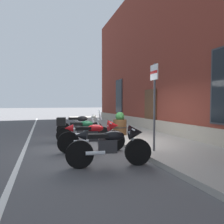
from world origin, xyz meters
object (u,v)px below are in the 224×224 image
Objects in this scene: barrel_planter at (120,125)px; parking_sign at (154,95)px; motorcycle_black_naked at (80,126)px; motorcycle_black_sport at (113,144)px; motorcycle_red_sport at (95,135)px; motorcycle_green_touring at (81,129)px.

parking_sign is at bearing -3.51° from barrel_planter.
motorcycle_black_sport is at bearing -0.97° from motorcycle_black_naked.
parking_sign reaches higher than barrel_planter.
motorcycle_black_naked is at bearing -160.84° from parking_sign.
motorcycle_red_sport is at bearing -123.00° from parking_sign.
motorcycle_green_touring is at bearing -174.48° from motorcycle_red_sport.
barrel_planter is (-2.03, 1.72, 0.02)m from motorcycle_red_sport.
motorcycle_green_touring is at bearing -176.20° from motorcycle_black_sport.
barrel_planter is at bearing 104.19° from motorcycle_green_touring.
motorcycle_green_touring is 1.57m from motorcycle_red_sport.
motorcycle_black_naked is 1.00× the size of motorcycle_red_sport.
parking_sign is 3.26m from barrel_planter.
motorcycle_red_sport is 0.83× the size of parking_sign.
motorcycle_green_touring is at bearing -10.64° from motorcycle_black_naked.
motorcycle_black_naked is 2.09× the size of barrel_planter.
parking_sign is (0.99, 1.53, 1.23)m from motorcycle_red_sport.
motorcycle_green_touring is (1.48, -0.28, 0.04)m from motorcycle_black_naked.
parking_sign is at bearing 33.37° from motorcycle_green_touring.
motorcycle_green_touring is 0.82× the size of parking_sign.
motorcycle_black_sport is (3.04, 0.20, 0.01)m from motorcycle_green_touring.
barrel_planter reaches higher than motorcycle_black_sport.
motorcycle_black_naked is at bearing 169.36° from motorcycle_green_touring.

